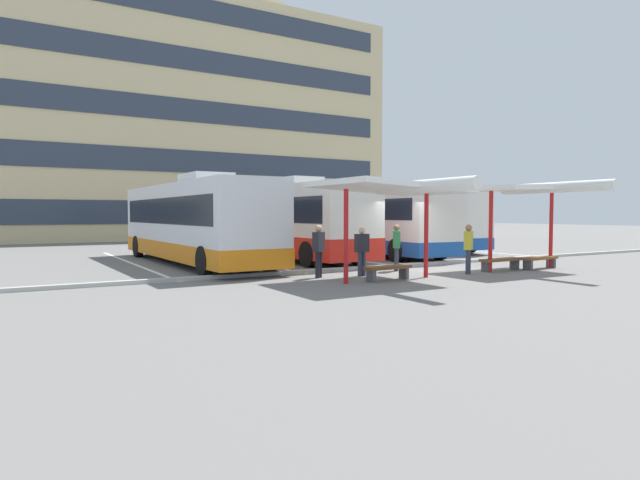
{
  "coord_description": "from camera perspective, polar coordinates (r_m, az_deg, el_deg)",
  "views": [
    {
      "loc": [
        -13.21,
        -15.04,
        2.04
      ],
      "look_at": [
        -2.57,
        2.93,
        1.01
      ],
      "focal_mm": 29.99,
      "sensor_mm": 36.0,
      "label": 1
    }
  ],
  "objects": [
    {
      "name": "coach_bus_1",
      "position": [
        24.58,
        -4.28,
        1.92
      ],
      "size": [
        3.02,
        12.03,
        3.6
      ],
      "color": "silver",
      "rests_on": "ground"
    },
    {
      "name": "bench_1",
      "position": [
        20.14,
        18.71,
        -2.17
      ],
      "size": [
        1.86,
        0.49,
        0.45
      ],
      "color": "brown",
      "rests_on": "ground"
    },
    {
      "name": "waiting_passenger_2",
      "position": [
        19.21,
        8.17,
        -0.45
      ],
      "size": [
        0.45,
        0.52,
        1.65
      ],
      "color": "#33384C",
      "rests_on": "ground"
    },
    {
      "name": "lane_stripe_2",
      "position": [
        26.4,
        -0.51,
        -1.6
      ],
      "size": [
        0.16,
        14.0,
        0.01
      ],
      "primitive_type": "cube",
      "color": "white",
      "rests_on": "ground"
    },
    {
      "name": "waiting_passenger_0",
      "position": [
        18.71,
        15.55,
        -0.56
      ],
      "size": [
        0.53,
        0.45,
        1.68
      ],
      "color": "#33384C",
      "rests_on": "ground"
    },
    {
      "name": "terminal_building",
      "position": [
        50.94,
        -15.53,
        11.53
      ],
      "size": [
        35.82,
        15.31,
        22.43
      ],
      "color": "#D1BC8C",
      "rests_on": "ground"
    },
    {
      "name": "waiting_passenger_1",
      "position": [
        16.96,
        -0.15,
        -0.77
      ],
      "size": [
        0.53,
        0.45,
        1.69
      ],
      "color": "black",
      "rests_on": "ground"
    },
    {
      "name": "lane_stripe_0",
      "position": [
        23.3,
        -19.43,
        -2.35
      ],
      "size": [
        0.16,
        14.0,
        0.01
      ],
      "primitive_type": "cube",
      "color": "white",
      "rests_on": "ground"
    },
    {
      "name": "coach_bus_0",
      "position": [
        22.35,
        -13.36,
        1.78
      ],
      "size": [
        2.81,
        12.44,
        3.56
      ],
      "color": "silver",
      "rests_on": "ground"
    },
    {
      "name": "lane_stripe_4",
      "position": [
        31.68,
        13.27,
        -0.94
      ],
      "size": [
        0.16,
        14.0,
        0.01
      ],
      "primitive_type": "cube",
      "color": "white",
      "rests_on": "ground"
    },
    {
      "name": "coach_bus_3",
      "position": [
        30.82,
        9.52,
        2.36
      ],
      "size": [
        3.15,
        10.73,
        3.81
      ],
      "color": "silver",
      "rests_on": "ground"
    },
    {
      "name": "platform_kerb",
      "position": [
        20.82,
        8.93,
        -2.67
      ],
      "size": [
        44.0,
        0.24,
        0.12
      ],
      "primitive_type": "cube",
      "color": "#ADADA8",
      "rests_on": "ground"
    },
    {
      "name": "bench_2",
      "position": [
        21.37,
        22.4,
        -1.96
      ],
      "size": [
        1.87,
        0.6,
        0.45
      ],
      "color": "brown",
      "rests_on": "ground"
    },
    {
      "name": "ground_plane",
      "position": [
        20.12,
        10.61,
        -3.05
      ],
      "size": [
        160.0,
        160.0,
        0.0
      ],
      "primitive_type": "plane",
      "color": "slate"
    },
    {
      "name": "lane_stripe_1",
      "position": [
        24.51,
        -9.37,
        -1.98
      ],
      "size": [
        0.16,
        14.0,
        0.01
      ],
      "primitive_type": "cube",
      "color": "white",
      "rests_on": "ground"
    },
    {
      "name": "waiting_shelter_0",
      "position": [
        16.19,
        7.93,
        5.41
      ],
      "size": [
        4.07,
        5.25,
        3.02
      ],
      "color": "red",
      "rests_on": "ground"
    },
    {
      "name": "bench_0",
      "position": [
        16.48,
        7.26,
        -3.14
      ],
      "size": [
        1.67,
        0.54,
        0.45
      ],
      "color": "brown",
      "rests_on": "ground"
    },
    {
      "name": "coach_bus_2",
      "position": [
        26.76,
        5.01,
        2.05
      ],
      "size": [
        3.11,
        11.67,
        3.59
      ],
      "color": "silver",
      "rests_on": "ground"
    },
    {
      "name": "waiting_shelter_1",
      "position": [
        20.5,
        21.43,
        5.0
      ],
      "size": [
        4.28,
        4.85,
        3.11
      ],
      "color": "red",
      "rests_on": "ground"
    },
    {
      "name": "lane_stripe_3",
      "position": [
        28.83,
        7.01,
        -1.25
      ],
      "size": [
        0.16,
        14.0,
        0.01
      ],
      "primitive_type": "cube",
      "color": "white",
      "rests_on": "ground"
    },
    {
      "name": "waiting_passenger_3",
      "position": [
        17.51,
        4.49,
        -0.89
      ],
      "size": [
        0.47,
        0.24,
        1.59
      ],
      "color": "#33384C",
      "rests_on": "ground"
    }
  ]
}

